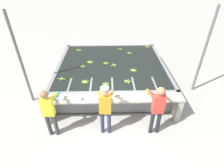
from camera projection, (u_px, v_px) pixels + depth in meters
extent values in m
plane|color=#A3A099|center=(113.00, 124.00, 5.57)|extent=(80.00, 80.00, 0.00)
cube|color=gray|center=(111.00, 81.00, 7.56)|extent=(4.29, 3.97, 0.06)
cube|color=gray|center=(113.00, 103.00, 5.74)|extent=(4.29, 0.12, 0.88)
cube|color=gray|center=(111.00, 54.00, 8.92)|extent=(4.29, 0.12, 0.88)
cube|color=gray|center=(61.00, 73.00, 7.29)|extent=(0.12, 3.97, 0.88)
cube|color=gray|center=(161.00, 72.00, 7.38)|extent=(0.12, 3.97, 0.88)
cube|color=black|center=(111.00, 72.00, 7.32)|extent=(4.05, 3.73, 0.81)
cube|color=gray|center=(71.00, 95.00, 6.09)|extent=(0.06, 0.80, 0.88)
cube|color=gray|center=(92.00, 94.00, 6.11)|extent=(0.06, 0.80, 0.88)
cube|color=gray|center=(112.00, 94.00, 6.12)|extent=(0.06, 0.80, 0.88)
cube|color=gray|center=(133.00, 94.00, 6.14)|extent=(0.06, 0.80, 0.88)
cube|color=gray|center=(153.00, 93.00, 6.15)|extent=(0.06, 0.80, 0.88)
cube|color=#A8A393|center=(113.00, 98.00, 5.27)|extent=(4.29, 0.45, 0.05)
cube|color=#A8A393|center=(48.00, 110.00, 5.48)|extent=(0.16, 0.41, 0.83)
cube|color=#A8A393|center=(177.00, 108.00, 5.56)|extent=(0.16, 0.41, 0.83)
cylinder|color=#38383D|center=(49.00, 125.00, 5.01)|extent=(0.11, 0.11, 0.79)
cylinder|color=#38383D|center=(56.00, 125.00, 5.01)|extent=(0.11, 0.11, 0.79)
cube|color=yellow|center=(47.00, 107.00, 4.63)|extent=(0.32, 0.18, 0.56)
sphere|color=#896042|center=(44.00, 95.00, 4.40)|extent=(0.21, 0.21, 0.21)
cylinder|color=yellow|center=(43.00, 95.00, 4.73)|extent=(0.09, 0.31, 0.18)
cylinder|color=#1EA3AD|center=(47.00, 95.00, 5.03)|extent=(0.09, 0.20, 0.08)
cylinder|color=yellow|center=(55.00, 95.00, 4.73)|extent=(0.09, 0.31, 0.18)
cylinder|color=#1EA3AD|center=(58.00, 95.00, 5.03)|extent=(0.09, 0.20, 0.08)
cylinder|color=navy|center=(102.00, 122.00, 5.07)|extent=(0.11, 0.11, 0.81)
cylinder|color=navy|center=(109.00, 123.00, 5.06)|extent=(0.11, 0.11, 0.81)
cube|color=orange|center=(105.00, 104.00, 4.68)|extent=(0.33, 0.20, 0.57)
sphere|color=tan|center=(105.00, 91.00, 4.44)|extent=(0.22, 0.22, 0.22)
cylinder|color=#9E9E99|center=(105.00, 88.00, 4.38)|extent=(0.23, 0.23, 0.04)
cylinder|color=orange|center=(100.00, 92.00, 4.78)|extent=(0.11, 0.32, 0.18)
cylinder|color=teal|center=(101.00, 92.00, 5.08)|extent=(0.10, 0.21, 0.08)
cylinder|color=orange|center=(112.00, 93.00, 4.76)|extent=(0.11, 0.32, 0.18)
cylinder|color=teal|center=(112.00, 92.00, 5.06)|extent=(0.10, 0.21, 0.08)
cylinder|color=#1E2328|center=(152.00, 122.00, 5.06)|extent=(0.11, 0.11, 0.82)
cylinder|color=#1E2328|center=(158.00, 122.00, 5.08)|extent=(0.11, 0.11, 0.82)
cube|color=#DB3D33|center=(159.00, 104.00, 4.68)|extent=(0.33, 0.19, 0.58)
sphere|color=#9E704C|center=(161.00, 91.00, 4.43)|extent=(0.22, 0.22, 0.22)
cylinder|color=#DB3D33|center=(151.00, 93.00, 4.75)|extent=(0.10, 0.31, 0.18)
cylinder|color=gold|center=(148.00, 92.00, 5.05)|extent=(0.10, 0.21, 0.08)
cylinder|color=#DB3D33|center=(163.00, 92.00, 4.78)|extent=(0.10, 0.31, 0.18)
cylinder|color=gold|center=(159.00, 91.00, 5.08)|extent=(0.10, 0.21, 0.08)
ellipsoid|color=#75A333|center=(78.00, 50.00, 8.13)|extent=(0.16, 0.13, 0.04)
ellipsoid|color=#75A333|center=(79.00, 51.00, 8.11)|extent=(0.05, 0.17, 0.04)
ellipsoid|color=#75A333|center=(80.00, 50.00, 8.14)|extent=(0.17, 0.10, 0.04)
ellipsoid|color=#75A333|center=(80.00, 50.00, 8.18)|extent=(0.16, 0.13, 0.04)
ellipsoid|color=#75A333|center=(79.00, 50.00, 8.20)|extent=(0.05, 0.17, 0.04)
ellipsoid|color=#75A333|center=(78.00, 50.00, 8.17)|extent=(0.17, 0.10, 0.04)
cylinder|color=tan|center=(79.00, 49.00, 8.13)|extent=(0.03, 0.03, 0.04)
ellipsoid|color=#8CB738|center=(61.00, 80.00, 6.05)|extent=(0.06, 0.17, 0.04)
ellipsoid|color=#8CB738|center=(63.00, 79.00, 6.09)|extent=(0.17, 0.06, 0.04)
ellipsoid|color=#8CB738|center=(62.00, 78.00, 6.14)|extent=(0.06, 0.17, 0.04)
ellipsoid|color=#8CB738|center=(60.00, 79.00, 6.10)|extent=(0.17, 0.06, 0.04)
cylinder|color=tan|center=(61.00, 78.00, 6.08)|extent=(0.03, 0.03, 0.04)
ellipsoid|color=#9EC642|center=(89.00, 62.00, 7.18)|extent=(0.16, 0.13, 0.04)
ellipsoid|color=#9EC642|center=(89.00, 62.00, 7.14)|extent=(0.17, 0.08, 0.04)
ellipsoid|color=#9EC642|center=(90.00, 63.00, 7.11)|extent=(0.10, 0.17, 0.04)
ellipsoid|color=#9EC642|center=(91.00, 63.00, 7.12)|extent=(0.11, 0.17, 0.04)
ellipsoid|color=#9EC642|center=(91.00, 62.00, 7.15)|extent=(0.17, 0.07, 0.04)
ellipsoid|color=#9EC642|center=(91.00, 62.00, 7.19)|extent=(0.15, 0.14, 0.04)
ellipsoid|color=#9EC642|center=(90.00, 61.00, 7.20)|extent=(0.04, 0.17, 0.04)
cylinder|color=tan|center=(90.00, 61.00, 7.13)|extent=(0.03, 0.03, 0.04)
ellipsoid|color=#93BC3D|center=(87.00, 82.00, 5.95)|extent=(0.17, 0.05, 0.04)
ellipsoid|color=#93BC3D|center=(86.00, 81.00, 5.98)|extent=(0.12, 0.16, 0.04)
ellipsoid|color=#93BC3D|center=(85.00, 81.00, 5.99)|extent=(0.09, 0.17, 0.04)
ellipsoid|color=#93BC3D|center=(84.00, 81.00, 5.96)|extent=(0.17, 0.09, 0.04)
ellipsoid|color=#93BC3D|center=(83.00, 82.00, 5.92)|extent=(0.16, 0.12, 0.04)
ellipsoid|color=#93BC3D|center=(85.00, 83.00, 5.90)|extent=(0.06, 0.17, 0.04)
ellipsoid|color=#93BC3D|center=(86.00, 82.00, 5.91)|extent=(0.14, 0.15, 0.04)
cylinder|color=tan|center=(85.00, 81.00, 5.93)|extent=(0.03, 0.03, 0.04)
ellipsoid|color=#7FAD33|center=(83.00, 67.00, 6.80)|extent=(0.08, 0.17, 0.04)
ellipsoid|color=#7FAD33|center=(85.00, 66.00, 6.86)|extent=(0.17, 0.08, 0.04)
ellipsoid|color=#7FAD33|center=(83.00, 66.00, 6.89)|extent=(0.08, 0.17, 0.04)
ellipsoid|color=#7FAD33|center=(82.00, 67.00, 6.83)|extent=(0.17, 0.08, 0.04)
cylinder|color=tan|center=(83.00, 66.00, 6.83)|extent=(0.03, 0.03, 0.04)
ellipsoid|color=#93BC3D|center=(113.00, 66.00, 6.91)|extent=(0.17, 0.11, 0.04)
ellipsoid|color=#93BC3D|center=(115.00, 66.00, 6.89)|extent=(0.11, 0.17, 0.04)
ellipsoid|color=#93BC3D|center=(115.00, 65.00, 6.95)|extent=(0.17, 0.11, 0.04)
ellipsoid|color=#93BC3D|center=(113.00, 65.00, 6.97)|extent=(0.11, 0.17, 0.04)
cylinder|color=tan|center=(114.00, 64.00, 6.91)|extent=(0.03, 0.03, 0.04)
ellipsoid|color=#7FAD33|center=(146.00, 47.00, 8.51)|extent=(0.16, 0.13, 0.04)
ellipsoid|color=#7FAD33|center=(147.00, 47.00, 8.45)|extent=(0.13, 0.16, 0.04)
ellipsoid|color=#7FAD33|center=(148.00, 47.00, 8.46)|extent=(0.16, 0.13, 0.04)
ellipsoid|color=#7FAD33|center=(148.00, 46.00, 8.52)|extent=(0.13, 0.16, 0.04)
cylinder|color=tan|center=(147.00, 46.00, 8.47)|extent=(0.03, 0.03, 0.04)
ellipsoid|color=#8CB738|center=(126.00, 81.00, 5.99)|extent=(0.16, 0.13, 0.04)
ellipsoid|color=#8CB738|center=(126.00, 82.00, 5.94)|extent=(0.16, 0.13, 0.04)
ellipsoid|color=#8CB738|center=(128.00, 82.00, 5.92)|extent=(0.09, 0.17, 0.04)
ellipsoid|color=#8CB738|center=(129.00, 81.00, 5.96)|extent=(0.17, 0.04, 0.04)
ellipsoid|color=#8CB738|center=(128.00, 81.00, 6.01)|extent=(0.09, 0.17, 0.04)
cylinder|color=tan|center=(128.00, 81.00, 5.94)|extent=(0.03, 0.03, 0.04)
ellipsoid|color=#75A333|center=(107.00, 83.00, 5.87)|extent=(0.14, 0.15, 0.04)
ellipsoid|color=#75A333|center=(106.00, 83.00, 5.87)|extent=(0.07, 0.17, 0.04)
ellipsoid|color=#75A333|center=(105.00, 84.00, 5.85)|extent=(0.17, 0.11, 0.04)
ellipsoid|color=#75A333|center=(104.00, 85.00, 5.81)|extent=(0.17, 0.10, 0.04)
ellipsoid|color=#75A333|center=(106.00, 85.00, 5.79)|extent=(0.08, 0.17, 0.04)
ellipsoid|color=#75A333|center=(107.00, 85.00, 5.79)|extent=(0.13, 0.16, 0.04)
ellipsoid|color=#75A333|center=(108.00, 84.00, 5.83)|extent=(0.17, 0.04, 0.04)
cylinder|color=tan|center=(106.00, 83.00, 5.81)|extent=(0.03, 0.03, 0.04)
ellipsoid|color=#75A333|center=(131.00, 53.00, 7.89)|extent=(0.17, 0.10, 0.04)
ellipsoid|color=#75A333|center=(129.00, 53.00, 7.92)|extent=(0.06, 0.17, 0.04)
ellipsoid|color=#75A333|center=(128.00, 53.00, 7.88)|extent=(0.17, 0.07, 0.04)
ellipsoid|color=#75A333|center=(129.00, 54.00, 7.83)|extent=(0.11, 0.17, 0.04)
ellipsoid|color=#75A333|center=(130.00, 54.00, 7.84)|extent=(0.14, 0.15, 0.04)
cylinder|color=tan|center=(130.00, 52.00, 7.85)|extent=(0.03, 0.03, 0.04)
ellipsoid|color=#75A333|center=(120.00, 49.00, 8.29)|extent=(0.05, 0.17, 0.04)
ellipsoid|color=#75A333|center=(119.00, 49.00, 8.24)|extent=(0.17, 0.05, 0.04)
ellipsoid|color=#75A333|center=(120.00, 50.00, 8.20)|extent=(0.05, 0.17, 0.04)
ellipsoid|color=#75A333|center=(121.00, 49.00, 8.24)|extent=(0.17, 0.05, 0.04)
cylinder|color=tan|center=(120.00, 49.00, 8.22)|extent=(0.03, 0.03, 0.04)
ellipsoid|color=#93BC3D|center=(133.00, 71.00, 6.56)|extent=(0.13, 0.16, 0.04)
ellipsoid|color=#93BC3D|center=(134.00, 71.00, 6.56)|extent=(0.08, 0.17, 0.04)
ellipsoid|color=#93BC3D|center=(135.00, 70.00, 6.58)|extent=(0.17, 0.10, 0.04)
ellipsoid|color=#93BC3D|center=(135.00, 70.00, 6.62)|extent=(0.17, 0.12, 0.04)
ellipsoid|color=#93BC3D|center=(133.00, 70.00, 6.64)|extent=(0.06, 0.17, 0.04)
ellipsoid|color=#93BC3D|center=(132.00, 70.00, 6.63)|extent=(0.14, 0.15, 0.04)
ellipsoid|color=#93BC3D|center=(132.00, 70.00, 6.59)|extent=(0.17, 0.05, 0.04)
cylinder|color=tan|center=(134.00, 69.00, 6.58)|extent=(0.03, 0.03, 0.04)
ellipsoid|color=#75A333|center=(107.00, 63.00, 7.07)|extent=(0.17, 0.08, 0.04)
ellipsoid|color=#75A333|center=(107.00, 63.00, 7.10)|extent=(0.08, 0.17, 0.04)
ellipsoid|color=#75A333|center=(105.00, 63.00, 7.09)|extent=(0.15, 0.14, 0.04)
ellipsoid|color=#75A333|center=(105.00, 64.00, 7.05)|extent=(0.17, 0.08, 0.04)
ellipsoid|color=#75A333|center=(106.00, 64.00, 7.02)|extent=(0.08, 0.17, 0.04)
ellipsoid|color=#75A333|center=(107.00, 64.00, 7.03)|extent=(0.15, 0.14, 0.04)
cylinder|color=tan|center=(106.00, 63.00, 7.04)|extent=(0.03, 0.03, 0.04)
cube|color=silver|center=(87.00, 96.00, 5.32)|extent=(0.14, 0.18, 0.00)
cube|color=black|center=(82.00, 99.00, 5.18)|extent=(0.08, 0.10, 0.02)
cube|color=silver|center=(121.00, 94.00, 5.40)|extent=(0.18, 0.14, 0.00)
cube|color=black|center=(116.00, 96.00, 5.30)|extent=(0.10, 0.08, 0.02)
cylinder|color=slate|center=(21.00, 62.00, 5.64)|extent=(0.09, 0.09, 3.20)
cylinder|color=slate|center=(204.00, 53.00, 6.20)|extent=(0.09, 0.09, 3.20)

